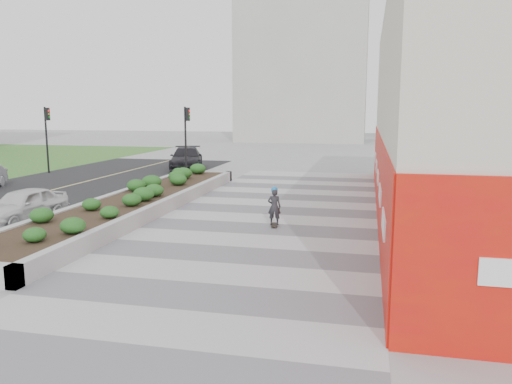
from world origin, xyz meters
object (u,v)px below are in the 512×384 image
car_white (23,205)px  car_dark (186,158)px  planter (136,200)px  traffic_signal_far (47,130)px  traffic_signal_near (187,131)px  skateboarder (274,206)px

car_white → car_dark: car_dark is taller
planter → traffic_signal_far: bearing=137.5°
traffic_signal_near → skateboarder: bearing=-57.6°
skateboarder → car_dark: 17.77m
traffic_signal_far → car_dark: bearing=25.3°
skateboarder → planter: bearing=154.7°
traffic_signal_far → skateboarder: 20.59m
skateboarder → car_white: size_ratio=0.39×
planter → traffic_signal_near: size_ratio=4.29×
traffic_signal_near → car_white: bearing=-95.4°
traffic_signal_near → car_white: (-1.27, -13.35, -2.15)m
traffic_signal_far → car_dark: size_ratio=0.81×
planter → car_dark: car_dark is taller
planter → car_white: bearing=-136.5°
traffic_signal_far → skateboarder: traffic_signal_far is taller
car_white → traffic_signal_near: bearing=90.0°
car_dark → skateboarder: bearing=-77.5°
traffic_signal_near → skateboarder: size_ratio=2.98×
skateboarder → car_white: bearing=177.7°
traffic_signal_far → skateboarder: bearing=-34.5°
car_dark → traffic_signal_far: bearing=-172.5°
skateboarder → traffic_signal_far: bearing=135.2°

